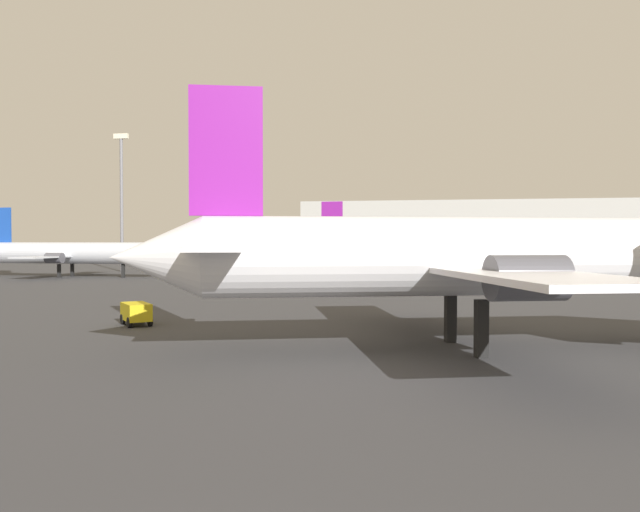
{
  "coord_description": "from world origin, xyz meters",
  "views": [
    {
      "loc": [
        2.69,
        -6.37,
        4.95
      ],
      "look_at": [
        -7.48,
        50.91,
        3.5
      ],
      "focal_mm": 34.37,
      "sensor_mm": 36.0,
      "label": 1
    }
  ],
  "objects_px": {
    "airplane_at_gate": "(487,257)",
    "airplane_far_left": "(405,253)",
    "baggage_cart": "(136,312)",
    "light_mast_left": "(122,195)",
    "airplane_far_right": "(72,253)"
  },
  "relations": [
    {
      "from": "airplane_at_gate",
      "to": "airplane_far_right",
      "type": "height_order",
      "value": "airplane_at_gate"
    },
    {
      "from": "light_mast_left",
      "to": "airplane_far_left",
      "type": "bearing_deg",
      "value": -20.93
    },
    {
      "from": "light_mast_left",
      "to": "baggage_cart",
      "type": "bearing_deg",
      "value": -61.31
    },
    {
      "from": "light_mast_left",
      "to": "airplane_at_gate",
      "type": "bearing_deg",
      "value": -50.61
    },
    {
      "from": "baggage_cart",
      "to": "light_mast_left",
      "type": "distance_m",
      "value": 66.71
    },
    {
      "from": "airplane_far_left",
      "to": "airplane_far_right",
      "type": "relative_size",
      "value": 0.91
    },
    {
      "from": "airplane_far_left",
      "to": "baggage_cart",
      "type": "xyz_separation_m",
      "value": [
        -14.12,
        -40.17,
        -2.69
      ]
    },
    {
      "from": "airplane_at_gate",
      "to": "airplane_far_left",
      "type": "relative_size",
      "value": 1.25
    },
    {
      "from": "airplane_at_gate",
      "to": "airplane_far_right",
      "type": "xyz_separation_m",
      "value": [
        -50.47,
        47.24,
        -0.95
      ]
    },
    {
      "from": "airplane_at_gate",
      "to": "baggage_cart",
      "type": "distance_m",
      "value": 20.28
    },
    {
      "from": "airplane_far_left",
      "to": "light_mast_left",
      "type": "height_order",
      "value": "light_mast_left"
    },
    {
      "from": "airplane_at_gate",
      "to": "airplane_far_right",
      "type": "distance_m",
      "value": 69.13
    },
    {
      "from": "airplane_far_right",
      "to": "light_mast_left",
      "type": "bearing_deg",
      "value": 92.75
    },
    {
      "from": "baggage_cart",
      "to": "light_mast_left",
      "type": "relative_size",
      "value": 0.12
    },
    {
      "from": "airplane_at_gate",
      "to": "airplane_far_left",
      "type": "distance_m",
      "value": 44.99
    }
  ]
}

